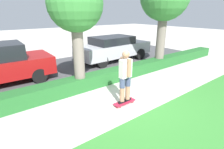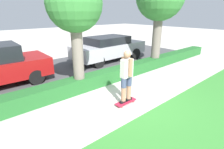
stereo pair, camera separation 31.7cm
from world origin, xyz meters
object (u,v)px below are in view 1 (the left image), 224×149
skater_person (125,76)px  parked_car_middle (113,48)px  skateboard (125,102)px  tree_mid (75,7)px

skater_person → parked_car_middle: 5.43m
skateboard → skater_person: size_ratio=0.47×
skateboard → skater_person: (-0.00, 0.00, 0.89)m
skater_person → parked_car_middle: size_ratio=0.35×
skater_person → tree_mid: 2.73m
skateboard → tree_mid: tree_mid is taller
skateboard → parked_car_middle: (3.07, 4.48, 0.71)m
tree_mid → parked_car_middle: bearing=36.1°
skateboard → tree_mid: 3.43m
skateboard → parked_car_middle: 5.47m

